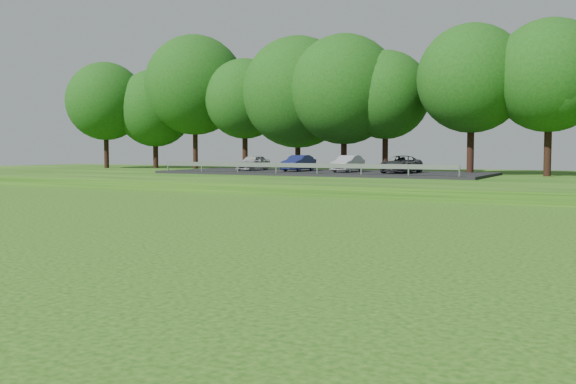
% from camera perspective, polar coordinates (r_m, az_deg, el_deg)
% --- Properties ---
extents(parking_lot, '(24.00, 9.00, 1.38)m').
position_cam_1_polar(parking_lot, '(46.95, 3.39, 2.07)').
color(parking_lot, black).
rests_on(parking_lot, berm).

